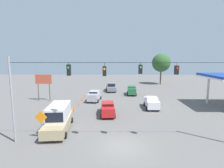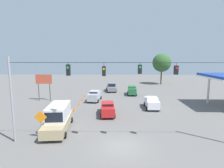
% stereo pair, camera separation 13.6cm
% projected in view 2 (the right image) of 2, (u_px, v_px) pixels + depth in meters
% --- Properties ---
extents(ground_plane, '(140.00, 140.00, 0.00)m').
position_uv_depth(ground_plane, '(121.00, 147.00, 15.79)').
color(ground_plane, '#605E5B').
extents(overhead_signal_span, '(20.54, 0.38, 8.14)m').
position_uv_depth(overhead_signal_span, '(120.00, 88.00, 15.79)').
color(overhead_signal_span, '#939399').
rests_on(overhead_signal_span, ground_plane).
extents(sedan_white_oncoming_far, '(2.19, 4.34, 1.81)m').
position_uv_depth(sedan_white_oncoming_far, '(152.00, 102.00, 27.83)').
color(sedan_white_oncoming_far, silver).
rests_on(sedan_white_oncoming_far, ground_plane).
extents(sedan_green_oncoming_deep, '(2.11, 3.97, 1.94)m').
position_uv_depth(sedan_green_oncoming_deep, '(132.00, 90.00, 38.11)').
color(sedan_green_oncoming_deep, '#236038').
rests_on(sedan_green_oncoming_deep, ground_plane).
extents(pickup_truck_grey_withflow_deep, '(2.65, 5.48, 2.12)m').
position_uv_depth(pickup_truck_grey_withflow_deep, '(111.00, 87.00, 42.37)').
color(pickup_truck_grey_withflow_deep, slate).
rests_on(pickup_truck_grey_withflow_deep, ground_plane).
extents(box_truck_tan_parked_shoulder, '(2.94, 6.90, 2.79)m').
position_uv_depth(box_truck_tan_parked_shoulder, '(58.00, 117.00, 19.51)').
color(box_truck_tan_parked_shoulder, tan).
rests_on(box_truck_tan_parked_shoulder, ground_plane).
extents(sedan_red_withflow_mid, '(2.24, 4.68, 1.83)m').
position_uv_depth(sedan_red_withflow_mid, '(108.00, 108.00, 24.60)').
color(sedan_red_withflow_mid, red).
rests_on(sedan_red_withflow_mid, ground_plane).
extents(sedan_silver_withflow_far, '(2.37, 4.64, 1.91)m').
position_uv_depth(sedan_silver_withflow_far, '(95.00, 96.00, 32.74)').
color(sedan_silver_withflow_far, '#A8AAB2').
rests_on(sedan_silver_withflow_far, ground_plane).
extents(traffic_cone_nearest, '(0.34, 0.34, 0.73)m').
position_uv_depth(traffic_cone_nearest, '(62.00, 125.00, 19.85)').
color(traffic_cone_nearest, orange).
rests_on(traffic_cone_nearest, ground_plane).
extents(traffic_cone_second, '(0.34, 0.34, 0.73)m').
position_uv_depth(traffic_cone_second, '(69.00, 116.00, 22.99)').
color(traffic_cone_second, orange).
rests_on(traffic_cone_second, ground_plane).
extents(traffic_cone_third, '(0.34, 0.34, 0.73)m').
position_uv_depth(traffic_cone_third, '(74.00, 109.00, 26.26)').
color(traffic_cone_third, orange).
rests_on(traffic_cone_third, ground_plane).
extents(traffic_cone_fourth, '(0.34, 0.34, 0.73)m').
position_uv_depth(traffic_cone_fourth, '(79.00, 103.00, 29.64)').
color(traffic_cone_fourth, orange).
rests_on(traffic_cone_fourth, ground_plane).
extents(traffic_cone_fifth, '(0.34, 0.34, 0.73)m').
position_uv_depth(traffic_cone_fifth, '(83.00, 99.00, 32.97)').
color(traffic_cone_fifth, orange).
rests_on(traffic_cone_fifth, ground_plane).
extents(traffic_cone_farthest, '(0.34, 0.34, 0.73)m').
position_uv_depth(traffic_cone_farthest, '(85.00, 95.00, 36.41)').
color(traffic_cone_farthest, orange).
rests_on(traffic_cone_farthest, ground_plane).
extents(roadside_billboard, '(3.04, 0.16, 4.95)m').
position_uv_depth(roadside_billboard, '(44.00, 82.00, 32.58)').
color(roadside_billboard, '#4C473D').
rests_on(roadside_billboard, ground_plane).
extents(work_zone_sign, '(1.27, 0.06, 2.84)m').
position_uv_depth(work_zone_sign, '(41.00, 119.00, 17.16)').
color(work_zone_sign, slate).
rests_on(work_zone_sign, ground_plane).
extents(tree_horizon_left, '(5.52, 5.52, 9.36)m').
position_uv_depth(tree_horizon_left, '(162.00, 63.00, 52.78)').
color(tree_horizon_left, '#4C3823').
rests_on(tree_horizon_left, ground_plane).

